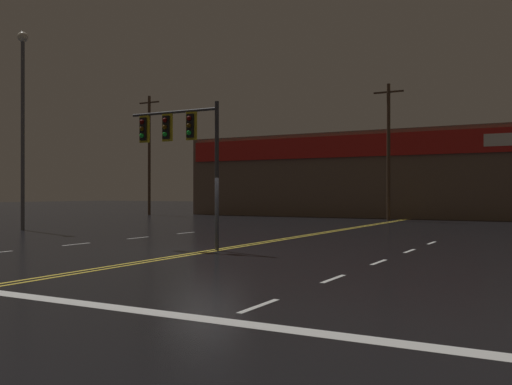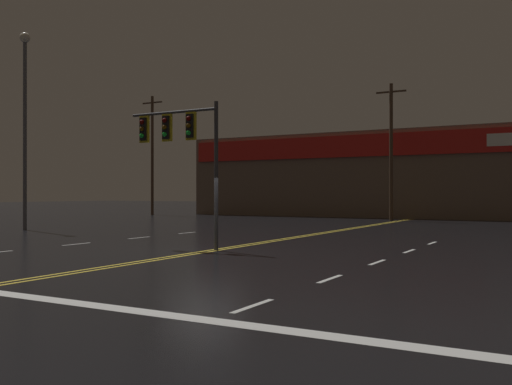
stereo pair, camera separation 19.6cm
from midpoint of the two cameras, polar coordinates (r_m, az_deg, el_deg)
The scene contains 6 objects.
ground_plane at distance 19.29m, azimuth -4.92°, elevation -5.94°, with size 200.00×200.00×0.00m, color black.
road_markings at distance 17.00m, azimuth -4.80°, elevation -6.71°, with size 17.68×60.00×0.01m.
traffic_signal_median at distance 20.63m, azimuth -7.56°, elevation 5.56°, with size 3.77×0.36×5.13m.
streetlight_median_approach at distance 33.26m, azimuth -21.95°, elevation 8.04°, with size 0.56×0.56×10.61m.
building_backdrop at distance 50.01m, azimuth 16.76°, elevation 1.69°, with size 40.06×10.23×7.00m.
utility_pole_row at distance 42.78m, azimuth 12.69°, elevation 4.36°, with size 47.28×0.26×10.87m.
Camera 2 is at (10.85, -15.84, 1.97)m, focal length 40.00 mm.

